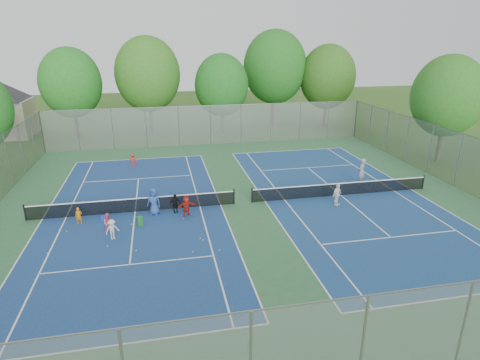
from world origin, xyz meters
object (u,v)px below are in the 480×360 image
Objects in this scene: ball_hopper at (140,221)px; instructor at (361,172)px; ball_crate at (104,218)px; net_right at (341,189)px; net_left at (134,205)px.

instructor reaches higher than ball_hopper.
ball_crate is 2.50m from ball_hopper.
instructor is (2.38, 1.76, 0.56)m from net_right.
instructor is (16.38, 1.76, 0.56)m from net_left.
net_left is at bearing 180.00° from net_right.
instructor is at bearing 8.22° from ball_crate.
net_left is at bearing 25.71° from ball_crate.
net_right is 22.35× the size of ball_hopper.
instructor reaches higher than net_left.
net_right reaches higher than ball_crate.
instructor reaches higher than ball_crate.
ball_hopper reaches higher than ball_crate.
instructor is at bearing 36.49° from net_right.
net_left is 2.03m from ball_crate.
net_left is 1.00× the size of net_right.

